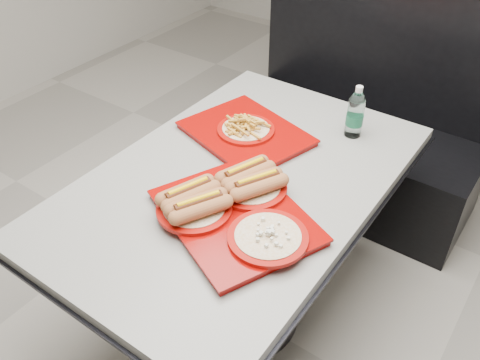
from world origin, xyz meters
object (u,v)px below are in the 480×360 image
Objects in this scene: diner_table at (239,212)px; booth_bench at (359,126)px; tray_near at (233,207)px; tray_far at (246,131)px; water_bottle at (355,115)px.

diner_table is 1.11m from booth_bench.
tray_near is at bearing -59.96° from diner_table.
tray_far reaches higher than diner_table.
diner_table is at bearing -90.00° from booth_bench.
tray_near is 0.46m from tray_far.
booth_bench is at bearing 108.22° from water_bottle.
tray_near is 1.13× the size of tray_far.
diner_table is 0.29m from tray_near.
diner_table is 0.32m from tray_far.
diner_table is at bearing -60.31° from tray_far.
water_bottle is at bearing 66.84° from diner_table.
booth_bench is 2.53× the size of tray_far.
tray_near is at bearing -85.42° from booth_bench.
booth_bench reaches higher than diner_table.
water_bottle is at bearing 81.13° from tray_near.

